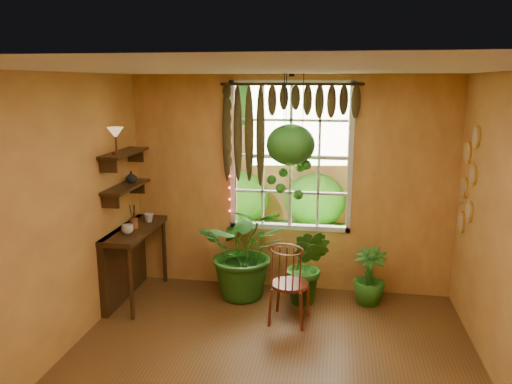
# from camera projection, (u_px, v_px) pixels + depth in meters

# --- Properties ---
(ceiling) EXTENTS (4.50, 4.50, 0.00)m
(ceiling) POSITION_uv_depth(u_px,v_px,m) (264.00, 69.00, 3.75)
(ceiling) COLOR white
(ceiling) RESTS_ON wall_back
(wall_back) EXTENTS (4.00, 0.00, 4.00)m
(wall_back) POSITION_uv_depth(u_px,v_px,m) (290.00, 185.00, 6.21)
(wall_back) COLOR gold
(wall_back) RESTS_ON floor
(wall_left) EXTENTS (0.00, 4.50, 4.50)m
(wall_left) POSITION_uv_depth(u_px,v_px,m) (38.00, 229.00, 4.36)
(wall_left) COLOR gold
(wall_left) RESTS_ON floor
(window) EXTENTS (1.52, 0.10, 1.86)m
(window) POSITION_uv_depth(u_px,v_px,m) (291.00, 157.00, 6.17)
(window) COLOR silver
(window) RESTS_ON wall_back
(valance_vine) EXTENTS (1.70, 0.12, 1.10)m
(valance_vine) POSITION_uv_depth(u_px,v_px,m) (283.00, 110.00, 5.94)
(valance_vine) COLOR #36220E
(valance_vine) RESTS_ON window
(string_lights) EXTENTS (0.03, 0.03, 1.54)m
(string_lights) POSITION_uv_depth(u_px,v_px,m) (229.00, 152.00, 6.19)
(string_lights) COLOR #FF2633
(string_lights) RESTS_ON window
(wall_plates) EXTENTS (0.04, 0.32, 1.10)m
(wall_plates) POSITION_uv_depth(u_px,v_px,m) (468.00, 181.00, 5.41)
(wall_plates) COLOR #F7EACA
(wall_plates) RESTS_ON wall_right
(counter_ledge) EXTENTS (0.40, 1.20, 0.90)m
(counter_ledge) POSITION_uv_depth(u_px,v_px,m) (128.00, 255.00, 6.06)
(counter_ledge) COLOR #36220E
(counter_ledge) RESTS_ON floor
(shelf_lower) EXTENTS (0.25, 0.90, 0.04)m
(shelf_lower) POSITION_uv_depth(u_px,v_px,m) (126.00, 187.00, 5.87)
(shelf_lower) COLOR #36220E
(shelf_lower) RESTS_ON wall_left
(shelf_upper) EXTENTS (0.25, 0.90, 0.04)m
(shelf_upper) POSITION_uv_depth(u_px,v_px,m) (124.00, 153.00, 5.79)
(shelf_upper) COLOR #36220E
(shelf_upper) RESTS_ON wall_left
(backyard) EXTENTS (14.00, 10.00, 12.00)m
(backyard) POSITION_uv_depth(u_px,v_px,m) (322.00, 145.00, 10.64)
(backyard) COLOR #245B1A
(backyard) RESTS_ON ground
(windsor_chair) EXTENTS (0.47, 0.49, 1.11)m
(windsor_chair) POSITION_uv_depth(u_px,v_px,m) (289.00, 295.00, 5.47)
(windsor_chair) COLOR maroon
(windsor_chair) RESTS_ON floor
(potted_plant_left) EXTENTS (1.13, 1.00, 1.19)m
(potted_plant_left) POSITION_uv_depth(u_px,v_px,m) (246.00, 250.00, 6.08)
(potted_plant_left) COLOR #144D14
(potted_plant_left) RESTS_ON floor
(potted_plant_mid) EXTENTS (0.62, 0.56, 0.95)m
(potted_plant_mid) POSITION_uv_depth(u_px,v_px,m) (307.00, 266.00, 5.90)
(potted_plant_mid) COLOR #144D14
(potted_plant_mid) RESTS_ON floor
(potted_plant_right) EXTENTS (0.46, 0.46, 0.69)m
(potted_plant_right) POSITION_uv_depth(u_px,v_px,m) (369.00, 276.00, 5.94)
(potted_plant_right) COLOR #144D14
(potted_plant_right) RESTS_ON floor
(hanging_basket) EXTENTS (0.56, 0.56, 1.43)m
(hanging_basket) POSITION_uv_depth(u_px,v_px,m) (291.00, 149.00, 5.75)
(hanging_basket) COLOR black
(hanging_basket) RESTS_ON ceiling
(cup_a) EXTENTS (0.16, 0.16, 0.11)m
(cup_a) POSITION_uv_depth(u_px,v_px,m) (127.00, 229.00, 5.72)
(cup_a) COLOR silver
(cup_a) RESTS_ON counter_ledge
(cup_b) EXTENTS (0.13, 0.13, 0.11)m
(cup_b) POSITION_uv_depth(u_px,v_px,m) (149.00, 218.00, 6.20)
(cup_b) COLOR beige
(cup_b) RESTS_ON counter_ledge
(brush_jar) EXTENTS (0.10, 0.10, 0.37)m
(brush_jar) POSITION_uv_depth(u_px,v_px,m) (133.00, 217.00, 5.92)
(brush_jar) COLOR brown
(brush_jar) RESTS_ON counter_ledge
(shelf_vase) EXTENTS (0.16, 0.16, 0.14)m
(shelf_vase) POSITION_uv_depth(u_px,v_px,m) (131.00, 177.00, 5.99)
(shelf_vase) COLOR #B2AD99
(shelf_vase) RESTS_ON shelf_lower
(tiffany_lamp) EXTENTS (0.18, 0.18, 0.30)m
(tiffany_lamp) POSITION_uv_depth(u_px,v_px,m) (115.00, 134.00, 5.50)
(tiffany_lamp) COLOR brown
(tiffany_lamp) RESTS_ON shelf_upper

